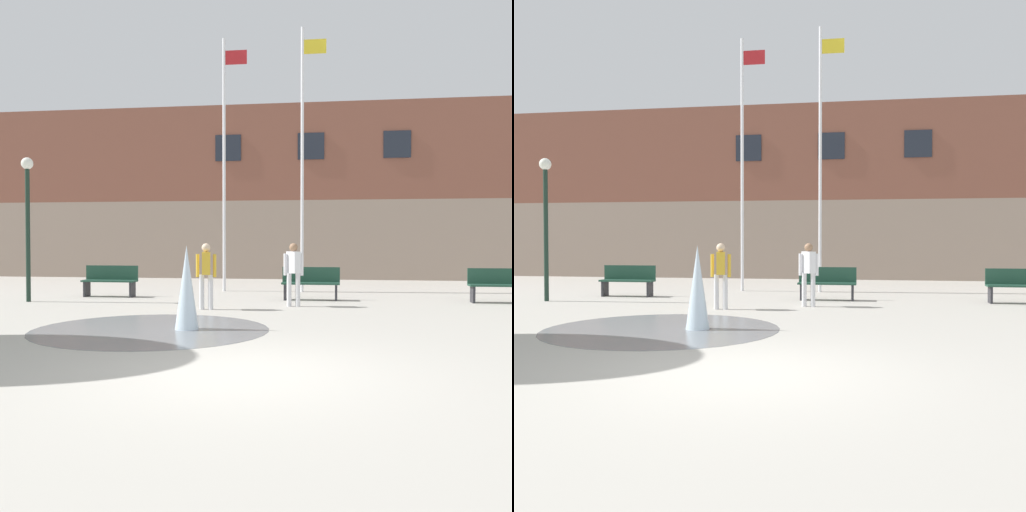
# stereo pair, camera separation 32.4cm
# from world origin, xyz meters

# --- Properties ---
(ground_plane) EXTENTS (100.00, 100.00, 0.00)m
(ground_plane) POSITION_xyz_m (0.00, 0.00, 0.00)
(ground_plane) COLOR #B2ADA3
(library_building) EXTENTS (36.00, 6.05, 7.38)m
(library_building) POSITION_xyz_m (0.00, 20.64, 3.69)
(library_building) COLOR gray
(library_building) RESTS_ON ground
(splash_fountain) EXTENTS (4.43, 4.43, 1.58)m
(splash_fountain) POSITION_xyz_m (-1.79, 3.41, 0.53)
(splash_fountain) COLOR gray
(splash_fountain) RESTS_ON ground
(park_bench_far_left) EXTENTS (1.60, 0.44, 0.91)m
(park_bench_far_left) POSITION_xyz_m (-5.44, 9.35, 0.48)
(park_bench_far_left) COLOR #28282D
(park_bench_far_left) RESTS_ON ground
(park_bench_left_of_flagpoles) EXTENTS (1.60, 0.44, 0.91)m
(park_bench_left_of_flagpoles) POSITION_xyz_m (0.44, 9.21, 0.48)
(park_bench_left_of_flagpoles) COLOR #28282D
(park_bench_left_of_flagpoles) RESTS_ON ground
(park_bench_near_trashcan) EXTENTS (1.60, 0.44, 0.91)m
(park_bench_near_trashcan) POSITION_xyz_m (5.44, 9.19, 0.48)
(park_bench_near_trashcan) COLOR #28282D
(park_bench_near_trashcan) RESTS_ON ground
(teen_by_trashcan) EXTENTS (0.50, 0.38, 1.59)m
(teen_by_trashcan) POSITION_xyz_m (-1.92, 6.61, 0.93)
(teen_by_trashcan) COLOR silver
(teen_by_trashcan) RESTS_ON ground
(adult_watching) EXTENTS (0.50, 0.39, 1.59)m
(adult_watching) POSITION_xyz_m (0.10, 7.53, 0.93)
(adult_watching) COLOR silver
(adult_watching) RESTS_ON ground
(flagpole_left) EXTENTS (0.80, 0.10, 8.15)m
(flagpole_left) POSITION_xyz_m (-2.47, 11.69, 4.32)
(flagpole_left) COLOR silver
(flagpole_left) RESTS_ON ground
(flagpole_right) EXTENTS (0.80, 0.10, 8.39)m
(flagpole_right) POSITION_xyz_m (0.06, 11.69, 4.44)
(flagpole_right) COLOR silver
(flagpole_right) RESTS_ON ground
(lamp_post_left_lane) EXTENTS (0.32, 0.32, 3.88)m
(lamp_post_left_lane) POSITION_xyz_m (-7.08, 7.68, 2.54)
(lamp_post_left_lane) COLOR #192D23
(lamp_post_left_lane) RESTS_ON ground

